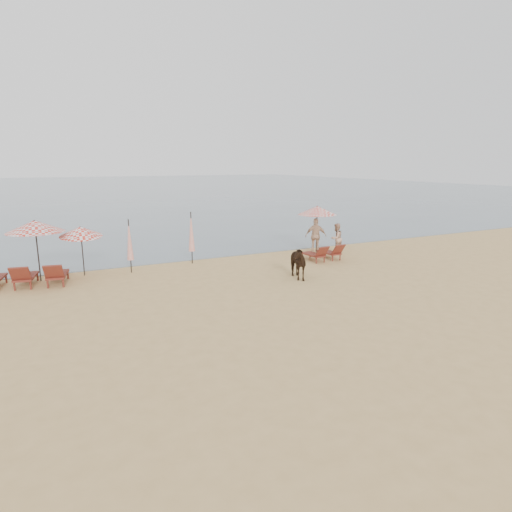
{
  "coord_description": "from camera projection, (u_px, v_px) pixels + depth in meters",
  "views": [
    {
      "loc": [
        -7.41,
        -9.96,
        4.75
      ],
      "look_at": [
        0.0,
        5.0,
        1.1
      ],
      "focal_mm": 30.0,
      "sensor_mm": 36.0,
      "label": 1
    }
  ],
  "objects": [
    {
      "name": "umbrella_open_left_a",
      "position": [
        35.0,
        226.0,
        17.07
      ],
      "size": [
        2.21,
        2.21,
        2.52
      ],
      "rotation": [
        0.0,
        0.0,
        -0.36
      ],
      "color": "black",
      "rests_on": "ground"
    },
    {
      "name": "beachgoer_right_b",
      "position": [
        316.0,
        236.0,
        22.7
      ],
      "size": [
        1.19,
        0.95,
        1.89
      ],
      "primitive_type": "imported",
      "rotation": [
        0.0,
        0.0,
        2.62
      ],
      "color": "tan",
      "rests_on": "ground"
    },
    {
      "name": "lounger_cluster_right",
      "position": [
        324.0,
        253.0,
        21.15
      ],
      "size": [
        1.7,
        1.64,
        0.57
      ],
      "rotation": [
        0.0,
        0.0,
        0.07
      ],
      "color": "maroon",
      "rests_on": "ground"
    },
    {
      "name": "ground",
      "position": [
        329.0,
        323.0,
        12.94
      ],
      "size": [
        120.0,
        120.0,
        0.0
      ],
      "primitive_type": "plane",
      "color": "tan",
      "rests_on": "ground"
    },
    {
      "name": "cow",
      "position": [
        295.0,
        262.0,
        17.82
      ],
      "size": [
        1.05,
        1.77,
        1.4
      ],
      "primitive_type": "imported",
      "rotation": [
        0.0,
        0.0,
        -0.19
      ],
      "color": "black",
      "rests_on": "ground"
    },
    {
      "name": "umbrella_closed_left",
      "position": [
        129.0,
        240.0,
        18.57
      ],
      "size": [
        0.29,
        0.29,
        2.37
      ],
      "rotation": [
        0.0,
        0.0,
        0.03
      ],
      "color": "black",
      "rests_on": "ground"
    },
    {
      "name": "sea",
      "position": [
        85.0,
        188.0,
        82.98
      ],
      "size": [
        160.0,
        140.0,
        0.06
      ],
      "primitive_type": "cube",
      "color": "#51606B",
      "rests_on": "ground"
    },
    {
      "name": "umbrella_closed_right",
      "position": [
        191.0,
        232.0,
        20.3
      ],
      "size": [
        0.3,
        0.3,
        2.49
      ],
      "rotation": [
        0.0,
        0.0,
        -0.38
      ],
      "color": "black",
      "rests_on": "ground"
    },
    {
      "name": "lounger_cluster_left",
      "position": [
        24.0,
        276.0,
        16.57
      ],
      "size": [
        3.26,
        2.27,
        0.66
      ],
      "rotation": [
        0.0,
        0.0,
        -0.18
      ],
      "color": "maroon",
      "rests_on": "ground"
    },
    {
      "name": "umbrella_open_left_b",
      "position": [
        81.0,
        232.0,
        18.01
      ],
      "size": [
        1.73,
        1.77,
        2.21
      ],
      "rotation": [
        0.0,
        0.0,
        0.21
      ],
      "color": "black",
      "rests_on": "ground"
    },
    {
      "name": "umbrella_open_right",
      "position": [
        317.0,
        210.0,
        22.83
      ],
      "size": [
        2.06,
        2.06,
        2.51
      ],
      "rotation": [
        0.0,
        0.0,
        0.3
      ],
      "color": "black",
      "rests_on": "ground"
    },
    {
      "name": "beachgoer_right_a",
      "position": [
        336.0,
        238.0,
        22.9
      ],
      "size": [
        0.9,
        0.78,
        1.59
      ],
      "primitive_type": "imported",
      "rotation": [
        0.0,
        0.0,
        3.4
      ],
      "color": "tan",
      "rests_on": "ground"
    }
  ]
}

